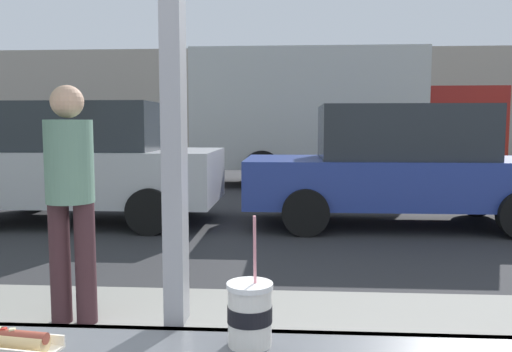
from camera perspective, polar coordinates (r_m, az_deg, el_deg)
name	(u,v)px	position (r m, az deg, el deg)	size (l,w,h in m)	color
ground_plane	(274,208)	(9.32, 1.99, -3.56)	(60.00, 60.00, 0.00)	#2D2D30
window_wall	(172,18)	(1.33, -9.14, 16.71)	(2.86, 0.20, 2.90)	#423D38
building_facade_far	(284,104)	(23.71, 3.13, 7.89)	(28.00, 1.20, 4.82)	#A89E8E
soda_cup_right	(250,313)	(1.22, -0.68, -14.74)	(0.11, 0.11, 0.30)	silver
hotdog_tray_far	(6,341)	(1.33, -25.72, -15.99)	(0.24, 0.13, 0.05)	beige
parked_car_silver	(84,162)	(8.41, -18.26, 1.42)	(4.16, 2.03, 1.82)	#BCBCC1
parked_car_blue	(400,166)	(7.96, 15.51, 1.09)	(4.54, 1.91, 1.77)	#283D93
box_truck	(333,114)	(13.00, 8.43, 6.71)	(7.17, 2.44, 3.25)	beige
pedestrian	(70,189)	(3.75, -19.67, -1.33)	(0.32, 0.32, 1.63)	#3C2328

